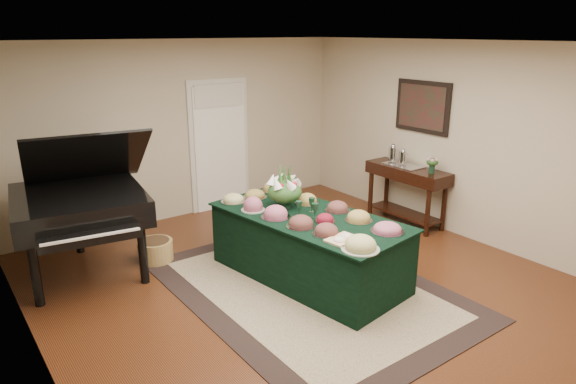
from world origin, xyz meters
TOP-DOWN VIEW (x-y plane):
  - ground at (0.00, 0.00)m, footprint 6.00×6.00m
  - area_rug at (-0.03, -0.12)m, footprint 2.56×3.58m
  - kitchen_doorway at (0.60, 2.97)m, footprint 1.05×0.07m
  - buffet_table at (0.16, 0.11)m, footprint 1.44×2.49m
  - food_platters at (0.12, 0.12)m, footprint 1.14×2.39m
  - cutting_board at (-0.01, -0.69)m, footprint 0.38×0.38m
  - green_goblets at (0.16, 0.12)m, footprint 0.27×0.25m
  - floral_centerpiece at (0.10, 0.51)m, footprint 0.43×0.43m
  - grand_piano at (-1.91, 1.81)m, footprint 1.75×1.90m
  - wicker_basket at (-1.12, 1.63)m, footprint 0.44×0.44m
  - mahogany_sideboard at (2.50, 0.67)m, footprint 0.45×1.33m
  - tea_service at (2.50, 0.87)m, footprint 0.34×0.58m
  - pink_bouquet at (2.50, 0.24)m, footprint 0.19×0.19m
  - wall_painting at (2.72, 0.67)m, footprint 0.05×0.95m

SIDE VIEW (x-z plane):
  - ground at x=0.00m, z-range 0.00..0.00m
  - area_rug at x=-0.03m, z-range 0.00..0.01m
  - wicker_basket at x=-1.12m, z-range 0.00..0.27m
  - buffet_table at x=0.16m, z-range 0.00..0.79m
  - mahogany_sideboard at x=2.50m, z-range 0.24..1.12m
  - cutting_board at x=-0.01m, z-range 0.77..0.87m
  - food_platters at x=0.12m, z-range 0.77..0.90m
  - green_goblets at x=0.16m, z-range 0.78..0.96m
  - grand_piano at x=-1.91m, z-range 0.00..1.77m
  - tea_service at x=2.50m, z-range 0.84..1.14m
  - kitchen_doorway at x=0.60m, z-range -0.03..2.07m
  - pink_bouquet at x=2.50m, z-range 0.91..1.15m
  - floral_centerpiece at x=0.10m, z-range 0.82..1.25m
  - wall_painting at x=2.72m, z-range 1.38..2.12m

